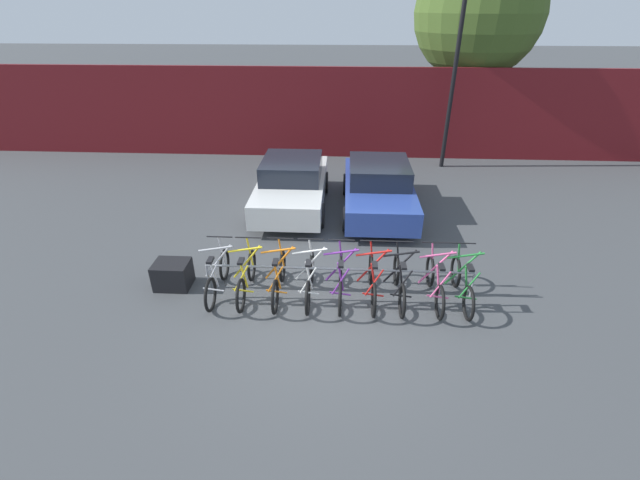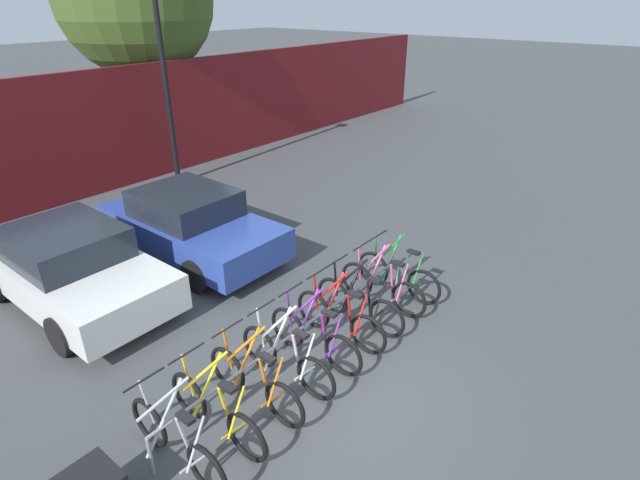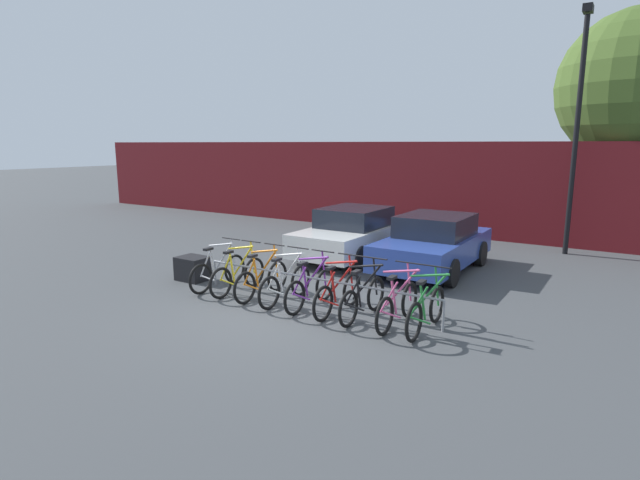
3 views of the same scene
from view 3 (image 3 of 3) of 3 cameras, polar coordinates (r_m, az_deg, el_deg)
The scene contains 17 objects.
ground_plane at distance 9.52m, azimuth -4.35°, elevation -8.24°, with size 120.00×120.00×0.00m, color #424447.
hoarding_wall at distance 17.59m, azimuth 14.62°, elevation 5.62°, with size 36.00×0.16×3.19m, color maroon.
bike_rack at distance 9.76m, azimuth -0.83°, elevation -4.64°, with size 5.31×0.04×0.57m.
bicycle_silver at distance 11.14m, azimuth -11.54°, elevation -3.56°, with size 0.68×1.71×1.05m.
bicycle_yellow at distance 10.75m, azimuth -9.34°, elevation -4.00°, with size 0.68×1.71×1.05m.
bicycle_orange at distance 10.35m, azimuth -6.68°, elevation -4.52°, with size 0.68×1.71×1.05m.
bicycle_white at distance 9.98m, azimuth -3.96°, elevation -5.05°, with size 0.68×1.71×1.05m.
bicycle_purple at distance 9.65m, azimuth -1.09°, elevation -5.59°, with size 0.68×1.71×1.05m.
bicycle_red at distance 9.34m, azimuth 2.08°, elevation -6.17°, with size 0.68×1.71×1.05m.
bicycle_black at distance 9.09m, azimuth 4.92°, elevation -6.67°, with size 0.68×1.71×1.05m.
bicycle_pink at distance 8.81m, azimuth 8.88°, elevation -7.34°, with size 0.68×1.71×1.05m.
bicycle_green at distance 8.63m, azimuth 12.04°, elevation -7.85°, with size 0.68×1.71×1.05m.
car_white at distance 13.80m, azimuth 3.77°, elevation 0.77°, with size 1.91×4.02×1.40m.
car_blue at distance 12.71m, azimuth 12.89°, elevation -0.37°, with size 1.91×4.05×1.40m.
lamp_post at distance 15.76m, azimuth 27.34°, elevation 11.94°, with size 0.24×0.44×6.73m.
cargo_crate at distance 11.97m, azimuth -14.31°, elevation -3.16°, with size 0.70×0.56×0.55m, color black.
tree_behind_hoarding at distance 18.54m, azimuth 32.42°, elevation 14.47°, with size 4.63×4.63×7.14m.
Camera 3 is at (5.44, -7.16, 3.12)m, focal length 28.00 mm.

